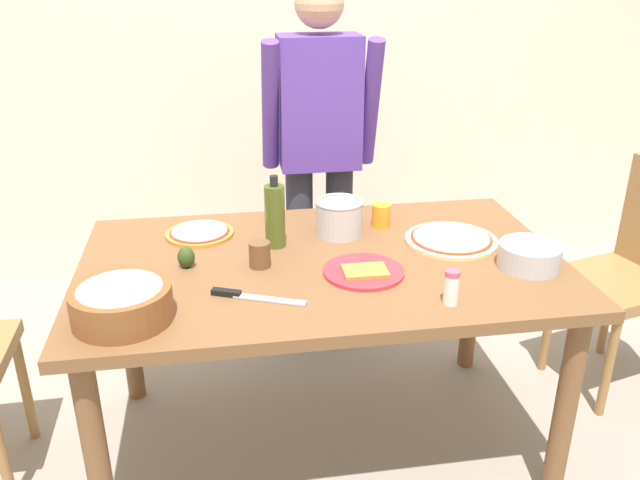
{
  "coord_description": "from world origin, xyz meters",
  "views": [
    {
      "loc": [
        -0.32,
        -1.94,
        1.69
      ],
      "look_at": [
        0.0,
        0.05,
        0.81
      ],
      "focal_mm": 36.59,
      "sensor_mm": 36.0,
      "label": 1
    }
  ],
  "objects_px": {
    "avocado": "(186,257)",
    "steel_pot": "(339,217)",
    "person_cook": "(319,146)",
    "mixing_bowl_steel": "(529,256)",
    "plate_with_slice": "(364,271)",
    "popcorn_bowl": "(121,300)",
    "cup_small_brown": "(260,254)",
    "cup_orange": "(381,215)",
    "chef_knife": "(246,296)",
    "pizza_raw_on_board": "(451,239)",
    "chair_wooden_right": "(635,265)",
    "dining_table": "(322,284)",
    "salt_shaker": "(451,287)",
    "pizza_cooked_on_tray": "(200,233)",
    "olive_oil_bottle": "(275,216)"
  },
  "relations": [
    {
      "from": "dining_table",
      "to": "mixing_bowl_steel",
      "type": "distance_m",
      "value": 0.69
    },
    {
      "from": "olive_oil_bottle",
      "to": "salt_shaker",
      "type": "height_order",
      "value": "olive_oil_bottle"
    },
    {
      "from": "cup_orange",
      "to": "avocado",
      "type": "bearing_deg",
      "value": -161.01
    },
    {
      "from": "chair_wooden_right",
      "to": "popcorn_bowl",
      "type": "bearing_deg",
      "value": -165.48
    },
    {
      "from": "plate_with_slice",
      "to": "cup_orange",
      "type": "bearing_deg",
      "value": 68.44
    },
    {
      "from": "salt_shaker",
      "to": "steel_pot",
      "type": "bearing_deg",
      "value": 111.77
    },
    {
      "from": "person_cook",
      "to": "mixing_bowl_steel",
      "type": "distance_m",
      "value": 1.07
    },
    {
      "from": "avocado",
      "to": "chef_knife",
      "type": "bearing_deg",
      "value": -53.25
    },
    {
      "from": "chair_wooden_right",
      "to": "cup_small_brown",
      "type": "relative_size",
      "value": 11.18
    },
    {
      "from": "chef_knife",
      "to": "salt_shaker",
      "type": "bearing_deg",
      "value": -12.34
    },
    {
      "from": "dining_table",
      "to": "cup_small_brown",
      "type": "distance_m",
      "value": 0.25
    },
    {
      "from": "mixing_bowl_steel",
      "to": "cup_orange",
      "type": "distance_m",
      "value": 0.57
    },
    {
      "from": "person_cook",
      "to": "popcorn_bowl",
      "type": "bearing_deg",
      "value": -124.4
    },
    {
      "from": "popcorn_bowl",
      "to": "cup_orange",
      "type": "relative_size",
      "value": 3.29
    },
    {
      "from": "cup_orange",
      "to": "popcorn_bowl",
      "type": "bearing_deg",
      "value": -147.55
    },
    {
      "from": "steel_pot",
      "to": "salt_shaker",
      "type": "xyz_separation_m",
      "value": [
        0.22,
        -0.56,
        -0.01
      ]
    },
    {
      "from": "mixing_bowl_steel",
      "to": "steel_pot",
      "type": "bearing_deg",
      "value": 146.51
    },
    {
      "from": "pizza_raw_on_board",
      "to": "cup_small_brown",
      "type": "bearing_deg",
      "value": -172.41
    },
    {
      "from": "pizza_raw_on_board",
      "to": "plate_with_slice",
      "type": "height_order",
      "value": "plate_with_slice"
    },
    {
      "from": "pizza_cooked_on_tray",
      "to": "chef_knife",
      "type": "distance_m",
      "value": 0.52
    },
    {
      "from": "avocado",
      "to": "steel_pot",
      "type": "bearing_deg",
      "value": 19.59
    },
    {
      "from": "pizza_cooked_on_tray",
      "to": "chair_wooden_right",
      "type": "bearing_deg",
      "value": -2.44
    },
    {
      "from": "plate_with_slice",
      "to": "cup_orange",
      "type": "relative_size",
      "value": 3.06
    },
    {
      "from": "pizza_raw_on_board",
      "to": "steel_pot",
      "type": "relative_size",
      "value": 1.88
    },
    {
      "from": "plate_with_slice",
      "to": "cup_small_brown",
      "type": "bearing_deg",
      "value": 161.45
    },
    {
      "from": "chair_wooden_right",
      "to": "pizza_cooked_on_tray",
      "type": "relative_size",
      "value": 3.89
    },
    {
      "from": "chair_wooden_right",
      "to": "avocado",
      "type": "xyz_separation_m",
      "value": [
        -1.76,
        -0.19,
        0.25
      ]
    },
    {
      "from": "plate_with_slice",
      "to": "cup_orange",
      "type": "height_order",
      "value": "cup_orange"
    },
    {
      "from": "chair_wooden_right",
      "to": "popcorn_bowl",
      "type": "relative_size",
      "value": 3.39
    },
    {
      "from": "person_cook",
      "to": "chair_wooden_right",
      "type": "relative_size",
      "value": 1.71
    },
    {
      "from": "chair_wooden_right",
      "to": "steel_pot",
      "type": "distance_m",
      "value": 1.26
    },
    {
      "from": "person_cook",
      "to": "plate_with_slice",
      "type": "bearing_deg",
      "value": -89.82
    },
    {
      "from": "person_cook",
      "to": "olive_oil_bottle",
      "type": "relative_size",
      "value": 6.33
    },
    {
      "from": "plate_with_slice",
      "to": "dining_table",
      "type": "bearing_deg",
      "value": 132.29
    },
    {
      "from": "pizza_cooked_on_tray",
      "to": "cup_small_brown",
      "type": "height_order",
      "value": "cup_small_brown"
    },
    {
      "from": "person_cook",
      "to": "plate_with_slice",
      "type": "distance_m",
      "value": 0.9
    },
    {
      "from": "plate_with_slice",
      "to": "popcorn_bowl",
      "type": "distance_m",
      "value": 0.75
    },
    {
      "from": "steel_pot",
      "to": "olive_oil_bottle",
      "type": "bearing_deg",
      "value": -163.81
    },
    {
      "from": "chair_wooden_right",
      "to": "popcorn_bowl",
      "type": "distance_m",
      "value": 2.01
    },
    {
      "from": "cup_orange",
      "to": "salt_shaker",
      "type": "relative_size",
      "value": 0.8
    },
    {
      "from": "pizza_raw_on_board",
      "to": "mixing_bowl_steel",
      "type": "xyz_separation_m",
      "value": [
        0.18,
        -0.24,
        0.03
      ]
    },
    {
      "from": "olive_oil_bottle",
      "to": "steel_pot",
      "type": "height_order",
      "value": "olive_oil_bottle"
    },
    {
      "from": "chair_wooden_right",
      "to": "salt_shaker",
      "type": "distance_m",
      "value": 1.18
    },
    {
      "from": "mixing_bowl_steel",
      "to": "pizza_cooked_on_tray",
      "type": "bearing_deg",
      "value": 157.58
    },
    {
      "from": "pizza_raw_on_board",
      "to": "salt_shaker",
      "type": "relative_size",
      "value": 3.08
    },
    {
      "from": "chair_wooden_right",
      "to": "salt_shaker",
      "type": "relative_size",
      "value": 8.96
    },
    {
      "from": "plate_with_slice",
      "to": "avocado",
      "type": "distance_m",
      "value": 0.58
    },
    {
      "from": "person_cook",
      "to": "mixing_bowl_steel",
      "type": "xyz_separation_m",
      "value": [
        0.54,
        -0.92,
        -0.14
      ]
    },
    {
      "from": "pizza_cooked_on_tray",
      "to": "cup_orange",
      "type": "height_order",
      "value": "cup_orange"
    },
    {
      "from": "pizza_raw_on_board",
      "to": "cup_orange",
      "type": "distance_m",
      "value": 0.28
    }
  ]
}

